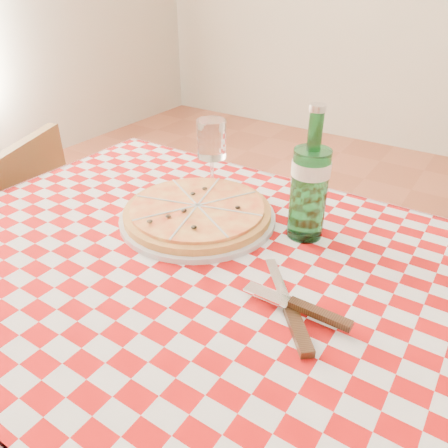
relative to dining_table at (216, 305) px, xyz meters
The scene contains 7 objects.
dining_table is the anchor object (origin of this frame).
tablecloth 0.09m from the dining_table, ahead, with size 1.30×0.90×0.01m, color #960909.
chair_far 0.90m from the dining_table, behind, with size 0.48×0.48×0.81m.
pizza_plate 0.22m from the dining_table, 137.13° to the left, with size 0.36×0.36×0.05m, color #CF8F45, non-canonical shape.
water_bottle 0.33m from the dining_table, 65.07° to the left, with size 0.08×0.08×0.28m, color #19662A, non-canonical shape.
wine_glass 0.39m from the dining_table, 125.91° to the left, with size 0.07×0.07×0.19m, color silver, non-canonical shape.
cutlery 0.21m from the dining_table, 11.52° to the right, with size 0.27×0.23×0.03m, color silver, non-canonical shape.
Camera 1 is at (0.39, -0.57, 1.26)m, focal length 35.00 mm.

